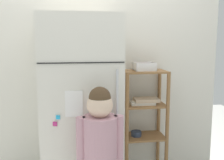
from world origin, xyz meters
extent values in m
cube|color=silver|center=(0.00, 0.38, 1.06)|extent=(2.62, 0.03, 2.13)
cube|color=silver|center=(-0.16, 0.02, 0.81)|extent=(0.67, 0.67, 1.63)
cube|color=black|center=(-0.16, -0.32, 1.25)|extent=(0.66, 0.01, 0.01)
cylinder|color=silver|center=(0.11, -0.34, 0.98)|extent=(0.02, 0.02, 0.44)
cube|color=white|center=(-0.23, -0.32, 0.93)|extent=(0.14, 0.01, 0.21)
cube|color=#BF2D73|center=(-0.37, -0.32, 0.78)|extent=(0.03, 0.02, 0.03)
cube|color=red|center=(-0.18, -0.32, 0.57)|extent=(0.03, 0.02, 0.03)
cube|color=#24ABE5|center=(-0.35, -0.32, 0.83)|extent=(0.03, 0.01, 0.03)
cube|color=#D0550F|center=(-0.02, -0.32, 0.57)|extent=(0.04, 0.02, 0.04)
cube|color=orange|center=(-0.12, -0.32, 0.78)|extent=(0.04, 0.02, 0.04)
cylinder|color=#BF8C99|center=(-0.04, -0.46, 0.66)|extent=(0.25, 0.25, 0.42)
sphere|color=#BF8C99|center=(-0.04, -0.39, 0.86)|extent=(0.11, 0.11, 0.11)
sphere|color=beige|center=(-0.04, -0.46, 0.95)|extent=(0.19, 0.19, 0.19)
sphere|color=#4C3823|center=(-0.04, -0.46, 1.00)|extent=(0.16, 0.16, 0.16)
cylinder|color=#BF8C99|center=(-0.18, -0.46, 0.69)|extent=(0.07, 0.07, 0.36)
cylinder|color=#BF8C99|center=(0.10, -0.46, 0.69)|extent=(0.07, 0.07, 0.36)
cylinder|color=olive|center=(0.27, 0.07, 0.56)|extent=(0.04, 0.04, 1.12)
cylinder|color=olive|center=(0.67, 0.07, 0.56)|extent=(0.04, 0.04, 1.12)
cylinder|color=olive|center=(0.27, 0.34, 0.56)|extent=(0.04, 0.04, 1.12)
cylinder|color=olive|center=(0.67, 0.34, 0.56)|extent=(0.04, 0.04, 1.12)
cube|color=olive|center=(0.47, 0.20, 1.11)|extent=(0.42, 0.28, 0.02)
cube|color=olive|center=(0.47, 0.20, 0.77)|extent=(0.42, 0.28, 0.02)
cube|color=olive|center=(0.47, 0.20, 0.44)|extent=(0.42, 0.28, 0.02)
cube|color=silver|center=(0.45, 0.20, 0.79)|extent=(0.25, 0.18, 0.03)
cube|color=#C6AD8E|center=(0.49, 0.20, 0.82)|extent=(0.25, 0.17, 0.03)
cylinder|color=#2D384C|center=(0.39, 0.20, 0.47)|extent=(0.11, 0.11, 0.05)
cube|color=white|center=(0.47, 0.21, 1.12)|extent=(0.20, 0.18, 0.01)
cube|color=white|center=(0.47, 0.13, 1.16)|extent=(0.20, 0.01, 0.08)
cube|color=white|center=(0.47, 0.30, 1.16)|extent=(0.20, 0.01, 0.08)
cube|color=white|center=(0.37, 0.21, 1.16)|extent=(0.01, 0.18, 0.08)
cube|color=white|center=(0.57, 0.21, 1.16)|extent=(0.01, 0.18, 0.08)
sphere|color=#A12E0F|center=(0.50, 0.22, 1.16)|extent=(0.07, 0.07, 0.07)
sphere|color=#BB3927|center=(0.50, 0.19, 1.16)|extent=(0.07, 0.07, 0.07)
sphere|color=#933413|center=(0.47, 0.24, 1.16)|extent=(0.06, 0.06, 0.06)
sphere|color=orange|center=(0.44, 0.20, 1.16)|extent=(0.07, 0.07, 0.07)
camera|label=1|loc=(-0.23, -2.33, 1.42)|focal=42.83mm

